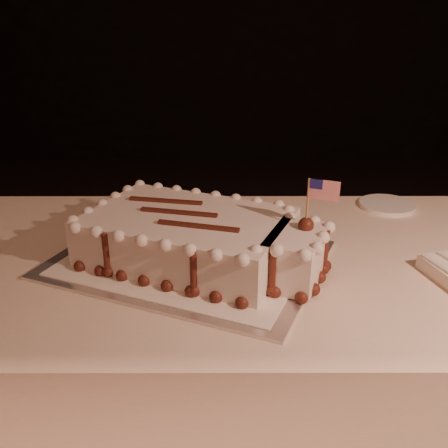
{
  "coord_description": "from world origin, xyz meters",
  "views": [
    {
      "loc": [
        -0.09,
        -0.42,
        1.27
      ],
      "look_at": [
        -0.08,
        0.58,
        0.84
      ],
      "focal_mm": 40.0,
      "sensor_mm": 36.0,
      "label": 1
    }
  ],
  "objects_px": {
    "banquet_table": "(256,385)",
    "side_plate": "(387,205)",
    "sheet_cake": "(200,239)",
    "cake_board": "(189,259)"
  },
  "relations": [
    {
      "from": "banquet_table",
      "to": "side_plate",
      "type": "relative_size",
      "value": 15.29
    },
    {
      "from": "sheet_cake",
      "to": "side_plate",
      "type": "distance_m",
      "value": 0.63
    },
    {
      "from": "cake_board",
      "to": "sheet_cake",
      "type": "height_order",
      "value": "sheet_cake"
    },
    {
      "from": "banquet_table",
      "to": "side_plate",
      "type": "bearing_deg",
      "value": 38.75
    },
    {
      "from": "sheet_cake",
      "to": "side_plate",
      "type": "height_order",
      "value": "sheet_cake"
    },
    {
      "from": "cake_board",
      "to": "sheet_cake",
      "type": "xyz_separation_m",
      "value": [
        0.03,
        -0.01,
        0.06
      ]
    },
    {
      "from": "banquet_table",
      "to": "sheet_cake",
      "type": "xyz_separation_m",
      "value": [
        -0.14,
        -0.03,
        0.44
      ]
    },
    {
      "from": "banquet_table",
      "to": "side_plate",
      "type": "distance_m",
      "value": 0.62
    },
    {
      "from": "cake_board",
      "to": "side_plate",
      "type": "relative_size",
      "value": 3.64
    },
    {
      "from": "sheet_cake",
      "to": "side_plate",
      "type": "bearing_deg",
      "value": 33.39
    }
  ]
}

